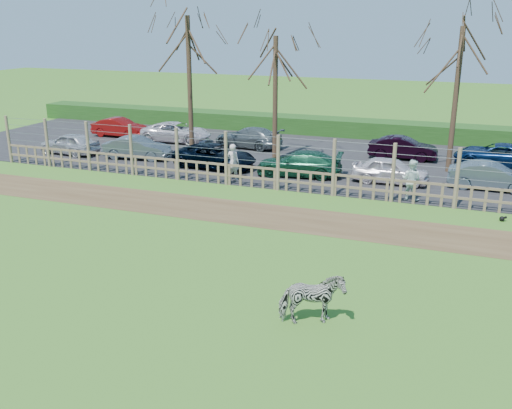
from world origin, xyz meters
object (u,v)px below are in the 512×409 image
(tree_mid, at_px, (275,68))
(car_12, at_px, (498,155))
(car_3, at_px, (299,164))
(car_5, at_px, (491,176))
(tree_left, at_px, (189,53))
(crow, at_px, (502,219))
(car_1, at_px, (137,148))
(car_2, at_px, (215,156))
(zebra, at_px, (312,299))
(car_8, at_px, (177,132))
(tree_right, at_px, (459,65))
(visitor_b, at_px, (411,180))
(car_7, at_px, (120,127))
(car_4, at_px, (390,170))
(car_11, at_px, (403,148))
(car_9, at_px, (248,137))
(visitor_a, at_px, (233,162))
(car_0, at_px, (70,143))

(tree_mid, height_order, car_12, tree_mid)
(car_3, xyz_separation_m, car_5, (8.66, 0.72, 0.00))
(tree_left, height_order, crow, tree_left)
(tree_left, xyz_separation_m, car_3, (6.73, -1.89, -4.98))
(car_12, bearing_deg, car_1, -70.66)
(car_1, relative_size, car_2, 0.84)
(zebra, xyz_separation_m, car_8, (-13.68, 18.72, -0.03))
(tree_right, height_order, car_5, tree_right)
(visitor_b, height_order, car_7, visitor_b)
(car_2, bearing_deg, car_4, -83.36)
(car_5, relative_size, car_11, 1.00)
(car_9, bearing_deg, tree_mid, 54.26)
(car_2, xyz_separation_m, car_5, (13.16, 0.70, 0.00))
(zebra, bearing_deg, visitor_b, -32.65)
(crow, bearing_deg, tree_mid, 150.05)
(tree_mid, relative_size, crow, 25.63)
(car_8, height_order, car_9, same)
(visitor_a, height_order, car_4, visitor_a)
(crow, bearing_deg, car_2, 164.99)
(car_4, bearing_deg, tree_mid, 68.17)
(tree_right, relative_size, car_5, 2.02)
(car_8, bearing_deg, car_3, -122.51)
(car_4, height_order, car_7, same)
(car_0, height_order, car_3, same)
(car_12, bearing_deg, zebra, -10.13)
(car_5, bearing_deg, car_8, 77.07)
(car_0, bearing_deg, car_8, 146.12)
(crow, xyz_separation_m, car_2, (-13.55, 3.63, 0.53))
(visitor_b, height_order, car_2, visitor_b)
(car_4, height_order, car_12, same)
(visitor_a, height_order, visitor_b, same)
(car_3, bearing_deg, car_4, 86.28)
(tree_left, height_order, car_7, tree_left)
(car_9, xyz_separation_m, car_12, (13.72, 0.18, 0.00))
(car_2, bearing_deg, crow, -99.63)
(tree_left, height_order, car_0, tree_left)
(zebra, height_order, car_1, zebra)
(car_4, bearing_deg, visitor_a, 106.57)
(car_4, bearing_deg, tree_left, 81.75)
(visitor_a, distance_m, visitor_b, 8.19)
(car_1, xyz_separation_m, car_11, (13.57, 5.00, 0.00))
(visitor_b, bearing_deg, car_7, -4.22)
(car_0, bearing_deg, car_2, 94.28)
(tree_left, distance_m, zebra, 19.58)
(car_0, height_order, car_1, same)
(crow, bearing_deg, zebra, -115.76)
(car_0, height_order, car_11, same)
(visitor_a, relative_size, car_0, 0.49)
(visitor_b, bearing_deg, car_0, 10.56)
(zebra, bearing_deg, car_1, 17.66)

